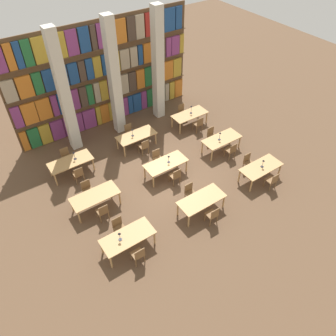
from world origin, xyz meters
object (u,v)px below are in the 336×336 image
chair_3 (190,192)px  reading_table_5 (222,140)px  desk_lamp_6 (191,108)px  pillar_right (158,66)px  chair_4 (272,180)px  chair_11 (212,135)px  chair_7 (87,189)px  chair_9 (157,158)px  pillar_left (64,94)px  reading_table_2 (261,168)px  reading_table_1 (201,200)px  reading_table_7 (136,136)px  desk_lamp_0 (120,235)px  reading_table_0 (128,238)px  chair_10 (231,150)px  reading_table_8 (190,115)px  chair_17 (182,111)px  chair_6 (103,211)px  chair_15 (129,132)px  chair_5 (248,162)px  chair_12 (78,174)px  chair_14 (144,146)px  chair_2 (213,215)px  desk_lamp_3 (220,135)px  desk_lamp_4 (74,154)px  desk_lamp_1 (263,162)px  reading_table_3 (95,197)px  desk_lamp_5 (132,131)px  reading_table_6 (71,162)px  desk_lamp_2 (169,158)px  chair_8 (175,176)px  pillar_center (114,79)px  reading_table_4 (166,164)px

chair_3 → reading_table_5: size_ratio=0.45×
desk_lamp_6 → pillar_right: bearing=117.8°
chair_4 → chair_11: size_ratio=1.00×
chair_7 → chair_9: 3.57m
pillar_left → reading_table_2: pillar_left is taller
reading_table_1 → reading_table_7: size_ratio=1.00×
desk_lamp_0 → reading_table_0: bearing=-4.7°
chair_10 → chair_11: bearing=90.0°
reading_table_8 → chair_17: (0.04, 0.73, -0.16)m
reading_table_1 → chair_17: size_ratio=2.21×
chair_6 → chair_15: bearing=49.2°
pillar_right → chair_9: size_ratio=6.72×
chair_3 → chair_5: size_ratio=1.00×
desk_lamp_0 → reading_table_8: bearing=36.1°
chair_12 → chair_14: bearing=0.3°
pillar_right → chair_2: bearing=-108.0°
chair_6 → desk_lamp_3: bearing=5.9°
desk_lamp_4 → chair_15: size_ratio=0.47×
desk_lamp_1 → reading_table_3: desk_lamp_1 is taller
desk_lamp_1 → chair_11: (-0.12, 3.30, -0.51)m
chair_4 → desk_lamp_4: size_ratio=2.11×
chair_3 → desk_lamp_5: desk_lamp_5 is taller
chair_5 → desk_lamp_4: desk_lamp_4 is taller
chair_7 → chair_11: (6.83, -0.04, 0.00)m
chair_4 → desk_lamp_4: 8.90m
reading_table_3 → reading_table_6: bearing=90.3°
chair_4 → reading_table_7: 6.82m
desk_lamp_1 → desk_lamp_2: size_ratio=1.03×
reading_table_0 → chair_3: size_ratio=2.21×
reading_table_8 → chair_8: bearing=-134.8°
desk_lamp_0 → chair_9: desk_lamp_0 is taller
reading_table_0 → desk_lamp_3: bearing=20.8°
desk_lamp_5 → chair_17: 3.67m
desk_lamp_1 → reading_table_3: size_ratio=0.20×
reading_table_1 → pillar_center: bearing=90.3°
desk_lamp_1 → chair_4: bearing=-94.2°
pillar_left → chair_15: size_ratio=6.72×
chair_2 → reading_table_4: size_ratio=0.45×
chair_8 → chair_9: (0.00, 1.47, 0.00)m
desk_lamp_4 → chair_14: desk_lamp_4 is taller
desk_lamp_0 → reading_table_3: desk_lamp_0 is taller
pillar_center → chair_6: size_ratio=6.72×
desk_lamp_5 → chair_2: bearing=-88.2°
chair_2 → reading_table_4: (0.05, 3.37, 0.16)m
pillar_left → reading_table_7: (2.55, -1.79, -2.35)m
reading_table_7 → chair_17: bearing=12.2°
chair_7 → reading_table_5: 6.88m
desk_lamp_6 → desk_lamp_4: bearing=-179.8°
desk_lamp_1 → reading_table_8: desk_lamp_1 is taller
pillar_left → chair_10: bearing=-41.3°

